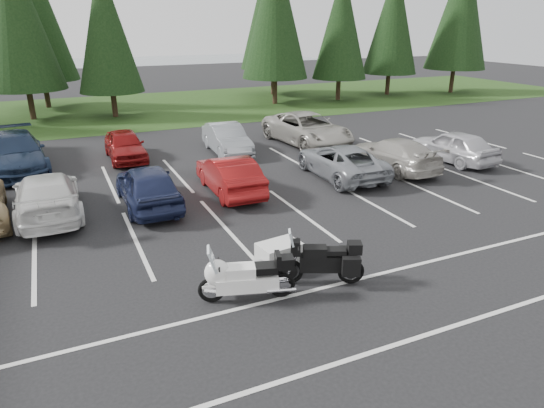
% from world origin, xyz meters
% --- Properties ---
extents(ground, '(120.00, 120.00, 0.00)m').
position_xyz_m(ground, '(0.00, 0.00, 0.00)').
color(ground, black).
rests_on(ground, ground).
extents(grass_strip, '(80.00, 16.00, 0.01)m').
position_xyz_m(grass_strip, '(0.00, 24.00, 0.01)').
color(grass_strip, '#1E3410').
rests_on(grass_strip, ground).
extents(lake_water, '(70.00, 50.00, 0.02)m').
position_xyz_m(lake_water, '(4.00, 55.00, 0.00)').
color(lake_water, slate).
rests_on(lake_water, ground).
extents(stall_markings, '(32.00, 16.00, 0.01)m').
position_xyz_m(stall_markings, '(0.00, 2.00, 0.00)').
color(stall_markings, silver).
rests_on(stall_markings, ground).
extents(conifer_4, '(4.80, 4.80, 11.17)m').
position_xyz_m(conifer_4, '(-5.00, 22.90, 6.53)').
color(conifer_4, '#332316').
rests_on(conifer_4, ground).
extents(conifer_5, '(4.14, 4.14, 9.63)m').
position_xyz_m(conifer_5, '(0.00, 21.60, 5.63)').
color(conifer_5, '#332316').
rests_on(conifer_5, ground).
extents(conifer_6, '(4.93, 4.93, 11.48)m').
position_xyz_m(conifer_6, '(12.00, 22.10, 6.71)').
color(conifer_6, '#332316').
rests_on(conifer_6, ground).
extents(conifer_7, '(4.27, 4.27, 9.94)m').
position_xyz_m(conifer_7, '(17.50, 21.80, 5.81)').
color(conifer_7, '#332316').
rests_on(conifer_7, ground).
extents(conifer_8, '(4.53, 4.53, 10.56)m').
position_xyz_m(conifer_8, '(23.00, 22.60, 6.17)').
color(conifer_8, '#332316').
rests_on(conifer_8, ground).
extents(conifer_9, '(5.19, 5.19, 12.10)m').
position_xyz_m(conifer_9, '(29.00, 21.30, 7.07)').
color(conifer_9, '#332316').
rests_on(conifer_9, ground).
extents(conifer_back_b, '(4.97, 4.97, 11.58)m').
position_xyz_m(conifer_back_b, '(-4.00, 27.50, 6.77)').
color(conifer_back_b, '#332316').
rests_on(conifer_back_b, ground).
extents(conifer_back_c, '(5.50, 5.50, 12.81)m').
position_xyz_m(conifer_back_c, '(14.00, 26.80, 7.49)').
color(conifer_back_c, '#332316').
rests_on(conifer_back_c, ground).
extents(car_near_3, '(2.01, 4.90, 1.42)m').
position_xyz_m(car_near_3, '(-4.42, 4.29, 0.71)').
color(car_near_3, silver).
rests_on(car_near_3, ground).
extents(car_near_4, '(1.77, 4.38, 1.49)m').
position_xyz_m(car_near_4, '(-1.26, 3.80, 0.74)').
color(car_near_4, '#1A2142').
rests_on(car_near_4, ground).
extents(car_near_5, '(1.55, 4.24, 1.39)m').
position_xyz_m(car_near_5, '(1.76, 3.99, 0.69)').
color(car_near_5, maroon).
rests_on(car_near_5, ground).
extents(car_near_6, '(2.40, 4.88, 1.33)m').
position_xyz_m(car_near_6, '(6.59, 3.97, 0.67)').
color(car_near_6, gray).
rests_on(car_near_6, ground).
extents(car_near_7, '(2.14, 4.76, 1.35)m').
position_xyz_m(car_near_7, '(9.21, 3.94, 0.68)').
color(car_near_7, '#9E9991').
rests_on(car_near_7, ground).
extents(car_near_8, '(2.02, 4.33, 1.44)m').
position_xyz_m(car_near_8, '(12.46, 3.81, 0.72)').
color(car_near_8, '#B9B8BD').
rests_on(car_near_8, ground).
extents(car_far_1, '(2.78, 5.68, 1.59)m').
position_xyz_m(car_far_1, '(-5.52, 10.36, 0.80)').
color(car_far_1, '#19273F').
rests_on(car_far_1, ground).
extents(car_far_2, '(1.60, 3.95, 1.35)m').
position_xyz_m(car_far_2, '(-1.04, 10.34, 0.67)').
color(car_far_2, maroon).
rests_on(car_far_2, ground).
extents(car_far_3, '(1.68, 4.28, 1.39)m').
position_xyz_m(car_far_3, '(3.62, 9.51, 0.69)').
color(car_far_3, gray).
rests_on(car_far_3, ground).
extents(car_far_4, '(3.14, 5.93, 1.59)m').
position_xyz_m(car_far_4, '(8.02, 9.51, 0.79)').
color(car_far_4, '#9F9B92').
rests_on(car_far_4, ground).
extents(touring_motorcycle, '(2.58, 1.44, 1.37)m').
position_xyz_m(touring_motorcycle, '(-0.41, -3.21, 0.68)').
color(touring_motorcycle, white).
rests_on(touring_motorcycle, ground).
extents(cargo_trailer, '(1.66, 1.09, 0.72)m').
position_xyz_m(cargo_trailer, '(0.91, -2.13, 0.36)').
color(cargo_trailer, white).
rests_on(cargo_trailer, ground).
extents(adventure_motorcycle, '(2.47, 1.72, 1.43)m').
position_xyz_m(adventure_motorcycle, '(1.49, -3.27, 0.71)').
color(adventure_motorcycle, black).
rests_on(adventure_motorcycle, ground).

